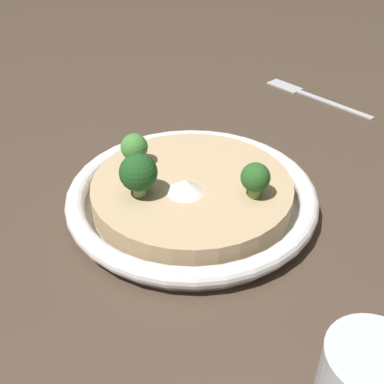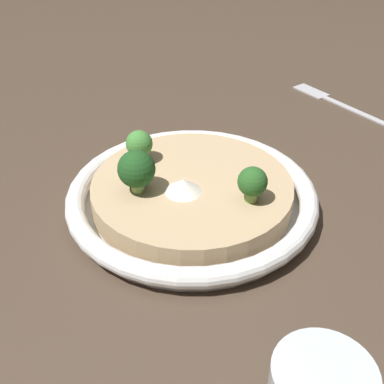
{
  "view_description": "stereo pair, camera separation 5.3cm",
  "coord_description": "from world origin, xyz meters",
  "px_view_note": "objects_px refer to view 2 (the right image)",
  "views": [
    {
      "loc": [
        -0.35,
        0.25,
        0.33
      ],
      "look_at": [
        0.0,
        0.0,
        0.02
      ],
      "focal_mm": 45.0,
      "sensor_mm": 36.0,
      "label": 1
    },
    {
      "loc": [
        -0.38,
        0.2,
        0.33
      ],
      "look_at": [
        0.0,
        0.0,
        0.02
      ],
      "focal_mm": 45.0,
      "sensor_mm": 36.0,
      "label": 2
    }
  ],
  "objects_px": {
    "broccoli_left": "(252,183)",
    "broccoli_back": "(137,170)",
    "broccoli_back_right": "(139,145)",
    "fork_utensil": "(333,100)",
    "risotto_bowl": "(192,195)"
  },
  "relations": [
    {
      "from": "broccoli_left",
      "to": "broccoli_back",
      "type": "distance_m",
      "value": 0.12
    },
    {
      "from": "broccoli_back_right",
      "to": "fork_utensil",
      "type": "relative_size",
      "value": 0.19
    },
    {
      "from": "risotto_bowl",
      "to": "fork_utensil",
      "type": "xyz_separation_m",
      "value": [
        0.14,
        -0.33,
        -0.02
      ]
    },
    {
      "from": "broccoli_left",
      "to": "broccoli_back_right",
      "type": "distance_m",
      "value": 0.14
    },
    {
      "from": "risotto_bowl",
      "to": "broccoli_back",
      "type": "xyz_separation_m",
      "value": [
        0.01,
        0.06,
        0.04
      ]
    },
    {
      "from": "risotto_bowl",
      "to": "fork_utensil",
      "type": "distance_m",
      "value": 0.36
    },
    {
      "from": "broccoli_back_right",
      "to": "broccoli_back",
      "type": "xyz_separation_m",
      "value": [
        -0.06,
        0.03,
        0.01
      ]
    },
    {
      "from": "fork_utensil",
      "to": "broccoli_back_right",
      "type": "bearing_deg",
      "value": 93.87
    },
    {
      "from": "risotto_bowl",
      "to": "broccoli_back_right",
      "type": "bearing_deg",
      "value": 25.55
    },
    {
      "from": "broccoli_left",
      "to": "fork_utensil",
      "type": "bearing_deg",
      "value": -55.99
    },
    {
      "from": "broccoli_back_right",
      "to": "fork_utensil",
      "type": "bearing_deg",
      "value": -78.65
    },
    {
      "from": "risotto_bowl",
      "to": "broccoli_left",
      "type": "distance_m",
      "value": 0.08
    },
    {
      "from": "broccoli_back_right",
      "to": "fork_utensil",
      "type": "xyz_separation_m",
      "value": [
        0.07,
        -0.36,
        -0.05
      ]
    },
    {
      "from": "risotto_bowl",
      "to": "fork_utensil",
      "type": "height_order",
      "value": "risotto_bowl"
    },
    {
      "from": "broccoli_back_right",
      "to": "fork_utensil",
      "type": "distance_m",
      "value": 0.38
    }
  ]
}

